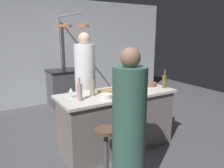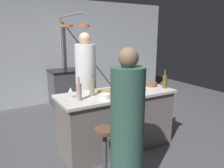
{
  "view_description": "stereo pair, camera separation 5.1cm",
  "coord_description": "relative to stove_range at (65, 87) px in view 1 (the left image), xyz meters",
  "views": [
    {
      "loc": [
        -1.69,
        -2.69,
        1.78
      ],
      "look_at": [
        0.0,
        0.15,
        1.0
      ],
      "focal_mm": 34.89,
      "sensor_mm": 36.0,
      "label": 1
    },
    {
      "loc": [
        -1.65,
        -2.71,
        1.78
      ],
      "look_at": [
        0.0,
        0.15,
        1.0
      ],
      "focal_mm": 34.89,
      "sensor_mm": 36.0,
      "label": 2
    }
  ],
  "objects": [
    {
      "name": "wine_glass_near_right_guest",
      "position": [
        0.13,
        -2.27,
        0.56
      ],
      "size": [
        0.07,
        0.07,
        0.15
      ],
      "color": "silver",
      "rests_on": "kitchen_island"
    },
    {
      "name": "guest_left",
      "position": [
        -0.48,
        -3.44,
        0.32
      ],
      "size": [
        0.35,
        0.35,
        1.65
      ],
      "color": "#33594C",
      "rests_on": "ground_plane"
    },
    {
      "name": "wine_bottle_amber",
      "position": [
        0.81,
        -2.61,
        0.57
      ],
      "size": [
        0.07,
        0.07,
        0.3
      ],
      "color": "brown",
      "rests_on": "kitchen_island"
    },
    {
      "name": "mixing_bowl_wooden",
      "position": [
        0.7,
        -2.41,
        0.49
      ],
      "size": [
        0.18,
        0.18,
        0.07
      ],
      "primitive_type": "cylinder",
      "color": "brown",
      "rests_on": "kitchen_island"
    },
    {
      "name": "wine_glass_by_chef",
      "position": [
        0.47,
        -2.33,
        0.56
      ],
      "size": [
        0.07,
        0.07,
        0.15
      ],
      "color": "silver",
      "rests_on": "kitchen_island"
    },
    {
      "name": "back_wall",
      "position": [
        0.0,
        0.4,
        0.85
      ],
      "size": [
        6.4,
        0.16,
        2.6
      ],
      "primitive_type": "cube",
      "color": "#B2B7BC",
      "rests_on": "ground_plane"
    },
    {
      "name": "bar_stool_left",
      "position": [
        -0.54,
        -3.07,
        -0.07
      ],
      "size": [
        0.28,
        0.28,
        0.68
      ],
      "color": "#4C4C51",
      "rests_on": "ground_plane"
    },
    {
      "name": "overhead_pot_rack",
      "position": [
        -0.07,
        -0.53,
        1.21
      ],
      "size": [
        0.6,
        1.53,
        2.17
      ],
      "color": "gray",
      "rests_on": "ground_plane"
    },
    {
      "name": "ground_plane",
      "position": [
        0.0,
        -2.45,
        -0.45
      ],
      "size": [
        9.0,
        9.0,
        0.0
      ],
      "primitive_type": "plane",
      "color": "#4C4C51"
    },
    {
      "name": "chef",
      "position": [
        -0.09,
        -1.49,
        0.38
      ],
      "size": [
        0.38,
        0.38,
        1.79
      ],
      "color": "white",
      "rests_on": "ground_plane"
    },
    {
      "name": "wine_bottle_white",
      "position": [
        -0.39,
        -2.42,
        0.58
      ],
      "size": [
        0.07,
        0.07,
        0.32
      ],
      "color": "gray",
      "rests_on": "kitchen_island"
    },
    {
      "name": "pepper_mill",
      "position": [
        0.31,
        -2.37,
        0.56
      ],
      "size": [
        0.05,
        0.05,
        0.21
      ],
      "primitive_type": "cylinder",
      "color": "#382319",
      "rests_on": "kitchen_island"
    },
    {
      "name": "cutting_board",
      "position": [
        -0.08,
        -2.32,
        0.46
      ],
      "size": [
        0.32,
        0.22,
        0.02
      ],
      "primitive_type": "cube",
      "color": "#997047",
      "rests_on": "kitchen_island"
    },
    {
      "name": "potted_plant",
      "position": [
        1.78,
        -1.07,
        -0.15
      ],
      "size": [
        0.36,
        0.36,
        0.52
      ],
      "color": "brown",
      "rests_on": "ground_plane"
    },
    {
      "name": "stove_range",
      "position": [
        0.0,
        0.0,
        0.0
      ],
      "size": [
        0.8,
        0.64,
        0.89
      ],
      "color": "#47474C",
      "rests_on": "ground_plane"
    },
    {
      "name": "mixing_bowl_ceramic",
      "position": [
        -0.29,
        -2.63,
        0.48
      ],
      "size": [
        0.16,
        0.16,
        0.06
      ],
      "primitive_type": "cylinder",
      "color": "silver",
      "rests_on": "kitchen_island"
    },
    {
      "name": "kitchen_island",
      "position": [
        0.0,
        -2.45,
        0.01
      ],
      "size": [
        1.8,
        0.72,
        0.9
      ],
      "color": "slate",
      "rests_on": "ground_plane"
    },
    {
      "name": "wine_bottle_rose",
      "position": [
        -0.64,
        -2.54,
        0.58
      ],
      "size": [
        0.07,
        0.07,
        0.32
      ],
      "color": "#B78C8E",
      "rests_on": "kitchen_island"
    },
    {
      "name": "wine_glass_near_left_guest",
      "position": [
        -0.7,
        -2.36,
        0.56
      ],
      "size": [
        0.07,
        0.07,
        0.15
      ],
      "color": "silver",
      "rests_on": "kitchen_island"
    },
    {
      "name": "wine_bottle_dark",
      "position": [
        0.12,
        -2.55,
        0.56
      ],
      "size": [
        0.07,
        0.07,
        0.29
      ],
      "color": "black",
      "rests_on": "kitchen_island"
    }
  ]
}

